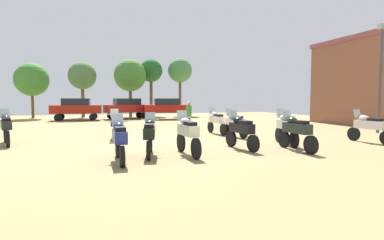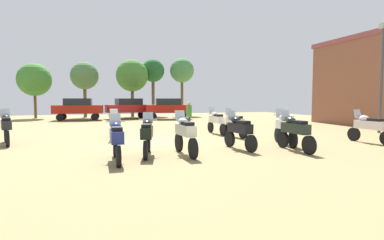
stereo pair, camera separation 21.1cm
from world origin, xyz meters
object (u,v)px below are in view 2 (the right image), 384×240
motorcycle_2 (185,133)px  lamp_post (382,72)px  motorcycle_7 (235,123)px  tree_1 (153,71)px  tree_6 (132,76)px  motorcycle_12 (147,135)px  motorcycle_6 (6,127)px  motorcycle_13 (239,131)px  car_3 (168,107)px  tree_2 (84,76)px  motorcycle_5 (285,127)px  motorcycle_8 (115,124)px  tree_4 (34,80)px  car_2 (129,107)px  tree_3 (182,71)px  motorcycle_9 (369,127)px  motorcycle_10 (295,131)px  motorcycle_1 (116,138)px  person_1 (189,114)px  motorcycle_3 (216,121)px  car_1 (78,108)px

motorcycle_2 → lamp_post: bearing=11.8°
motorcycle_7 → tree_1: 22.23m
motorcycle_2 → tree_6: size_ratio=0.35×
motorcycle_2 → motorcycle_12: bearing=166.4°
motorcycle_6 → motorcycle_13: motorcycle_6 is taller
car_3 → tree_2: bearing=60.9°
tree_6 → motorcycle_5: bearing=-81.3°
motorcycle_8 → tree_4: size_ratio=0.39×
car_2 → tree_3: size_ratio=0.66×
motorcycle_9 → motorcycle_10: motorcycle_10 is taller
motorcycle_2 → motorcycle_12: size_ratio=1.06×
motorcycle_13 → lamp_post: size_ratio=0.34×
motorcycle_1 → motorcycle_12: 1.25m
motorcycle_1 → tree_2: size_ratio=0.37×
motorcycle_2 → tree_6: tree_6 is taller
motorcycle_8 → person_1: person_1 is taller
motorcycle_7 → person_1: 3.63m
motorcycle_12 → tree_3: tree_3 is taller
tree_3 → tree_6: 6.19m
motorcycle_3 → motorcycle_9: (5.01, -5.30, -0.00)m
motorcycle_7 → tree_6: size_ratio=0.32×
motorcycle_7 → tree_3: (3.26, 21.40, 4.65)m
motorcycle_12 → lamp_post: 14.23m
motorcycle_9 → tree_2: 27.46m
motorcycle_12 → tree_6: size_ratio=0.32×
lamp_post → motorcycle_1: bearing=-166.5°
motorcycle_6 → motorcycle_10: (10.63, -5.03, -0.00)m
motorcycle_3 → motorcycle_5: 4.80m
motorcycle_6 → tree_6: 21.62m
car_1 → lamp_post: (16.88, -16.38, 2.28)m
tree_2 → person_1: bearing=-69.3°
tree_3 → tree_6: tree_3 is taller
motorcycle_6 → motorcycle_7: bearing=-19.6°
motorcycle_8 → tree_3: tree_3 is taller
motorcycle_2 → motorcycle_8: size_ratio=1.01×
motorcycle_13 → person_1: bearing=82.5°
motorcycle_9 → motorcycle_12: size_ratio=1.07×
motorcycle_5 → motorcycle_2: bearing=-156.5°
motorcycle_3 → tree_6: (-2.44, 18.95, 3.83)m
motorcycle_8 → motorcycle_12: motorcycle_8 is taller
car_1 → tree_3: size_ratio=0.64×
motorcycle_10 → tree_6: 25.42m
motorcycle_1 → motorcycle_9: (10.75, 0.66, 0.00)m
motorcycle_8 → motorcycle_9: size_ratio=0.98×
motorcycle_7 → motorcycle_13: size_ratio=0.98×
motorcycle_8 → motorcycle_10: bearing=142.7°
motorcycle_6 → motorcycle_1: bearing=-66.3°
tree_6 → motorcycle_9: bearing=-72.9°
motorcycle_9 → motorcycle_10: (-4.34, -0.68, 0.02)m
tree_3 → tree_4: size_ratio=1.24×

